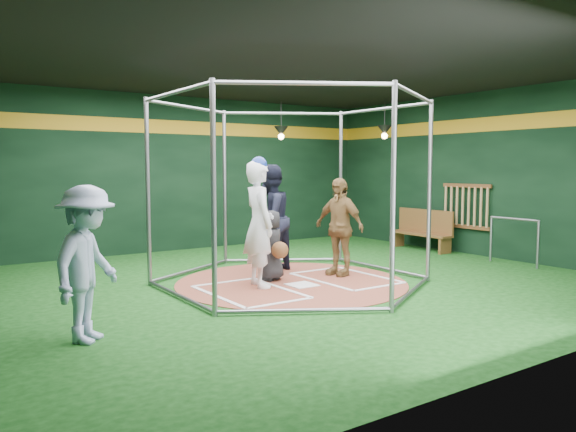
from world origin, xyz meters
TOP-DOWN VIEW (x-y plane):
  - room_shell at (0.00, 0.01)m, footprint 10.10×9.10m
  - clay_disc at (0.00, 0.00)m, footprint 3.80×3.80m
  - home_plate at (0.00, -0.30)m, footprint 0.43×0.43m
  - batter_box_left at (-0.95, -0.25)m, footprint 1.17×1.77m
  - batter_box_right at (0.95, -0.25)m, footprint 1.17×1.77m
  - batting_cage at (-0.00, -0.00)m, footprint 4.05×4.67m
  - bat_rack at (4.93, 0.40)m, footprint 0.07×1.25m
  - pendant_lamp_near at (2.20, 3.60)m, footprint 0.34×0.34m
  - pendant_lamp_far at (4.00, 2.00)m, footprint 0.34×0.34m
  - batter_figure at (-0.60, 0.03)m, footprint 0.60×0.80m
  - visitor_leopard at (1.05, 0.05)m, footprint 0.62×1.07m
  - catcher_figure at (-0.18, 0.31)m, footprint 0.68×0.68m
  - umpire at (0.21, 1.01)m, footprint 1.16×1.05m
  - bystander_blue at (-3.60, -1.30)m, footprint 1.22×1.24m
  - dugout_bench at (4.62, 1.35)m, footprint 0.37×1.60m
  - steel_railing at (4.55, -1.04)m, footprint 0.05×1.07m

SIDE VIEW (x-z plane):
  - clay_disc at x=0.00m, z-range 0.00..0.01m
  - batter_box_left at x=-0.95m, z-range 0.01..0.02m
  - batter_box_right at x=0.95m, z-range 0.01..0.02m
  - home_plate at x=0.00m, z-range 0.01..0.02m
  - dugout_bench at x=4.62m, z-range 0.01..0.94m
  - catcher_figure at x=-0.18m, z-range 0.01..1.18m
  - steel_railing at x=4.55m, z-range 0.15..1.08m
  - bystander_blue at x=-3.60m, z-range 0.00..1.71m
  - visitor_leopard at x=1.05m, z-range 0.01..1.72m
  - umpire at x=0.21m, z-range 0.01..1.95m
  - batter_figure at x=-0.60m, z-range 0.00..2.06m
  - bat_rack at x=4.93m, z-range 0.56..1.54m
  - batting_cage at x=0.00m, z-range 0.00..3.00m
  - room_shell at x=0.00m, z-range -0.01..3.52m
  - pendant_lamp_near at x=2.20m, z-range 2.29..3.19m
  - pendant_lamp_far at x=4.00m, z-range 2.29..3.19m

